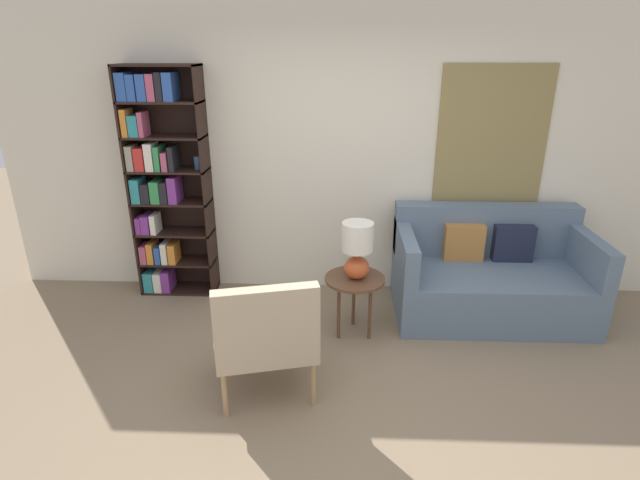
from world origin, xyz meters
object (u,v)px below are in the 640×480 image
couch (489,276)px  side_table (355,284)px  bookshelf (161,181)px  table_lamp (357,248)px  armchair (266,333)px

couch → side_table: 1.33m
couch → side_table: (-1.24, -0.46, 0.12)m
couch → bookshelf: bearing=174.5°
bookshelf → table_lamp: bookshelf is taller
armchair → table_lamp: table_lamp is taller
bookshelf → table_lamp: (1.81, -0.75, -0.33)m
armchair → side_table: 1.05m
armchair → couch: size_ratio=0.54×
bookshelf → couch: bearing=-5.5°
side_table → table_lamp: bearing=-19.0°
table_lamp → side_table: bearing=161.0°
side_table → table_lamp: table_lamp is taller
armchair → side_table: size_ratio=1.73×
armchair → table_lamp: size_ratio=1.90×
side_table → couch: bearing=20.2°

